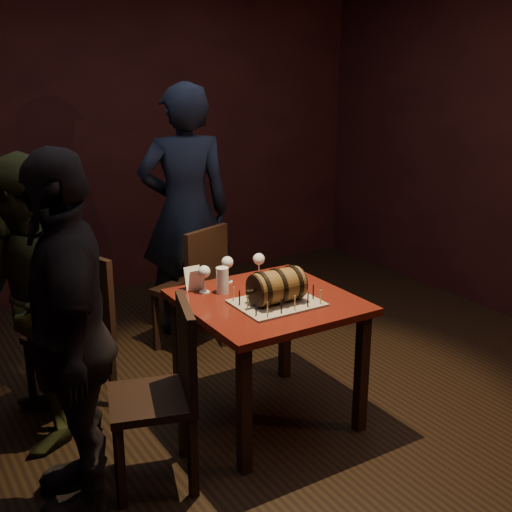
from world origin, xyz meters
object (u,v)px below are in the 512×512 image
pint_of_ale (222,281)px  wine_glass_right (259,260)px  wine_glass_mid (227,264)px  chair_left_rear (79,324)px  person_back (185,212)px  barrel_cake (277,286)px  person_left_front (70,336)px  chair_back (197,283)px  chair_left_front (167,385)px  wine_glass_left (204,273)px  person_left_rear (22,305)px  pub_table (268,317)px

pint_of_ale → wine_glass_right: bearing=18.0°
wine_glass_right → pint_of_ale: 0.32m
wine_glass_mid → chair_left_rear: bearing=154.5°
person_back → wine_glass_mid: bearing=94.0°
barrel_cake → person_left_front: bearing=-177.4°
chair_back → chair_left_front: 1.47m
pint_of_ale → chair_left_front: chair_left_front is taller
wine_glass_mid → pint_of_ale: 0.19m
wine_glass_left → chair_back: chair_back is taller
person_left_rear → wine_glass_left: bearing=86.0°
pub_table → person_back: size_ratio=0.48×
person_back → chair_back: bearing=90.1°
wine_glass_right → person_left_front: size_ratio=0.10×
wine_glass_right → person_left_front: bearing=-160.2°
wine_glass_mid → pint_of_ale: wine_glass_mid is taller
wine_glass_left → chair_back: bearing=67.1°
wine_glass_mid → pint_of_ale: (-0.11, -0.14, -0.04)m
wine_glass_left → pint_of_ale: (0.09, -0.06, -0.05)m
wine_glass_right → person_back: person_back is taller
pint_of_ale → chair_left_rear: chair_left_rear is taller
wine_glass_left → person_left_rear: (-0.95, 0.22, -0.08)m
wine_glass_mid → chair_back: chair_back is taller
pint_of_ale → wine_glass_left: bearing=146.0°
barrel_cake → wine_glass_mid: barrel_cake is taller
person_left_front → chair_back: bearing=148.4°
chair_back → person_left_front: size_ratio=0.55×
pub_table → person_left_rear: (-1.21, 0.50, 0.15)m
wine_glass_mid → chair_left_rear: size_ratio=0.17×
chair_left_front → person_left_rear: size_ratio=0.59×
wine_glass_mid → barrel_cake: bearing=-83.4°
pint_of_ale → person_left_rear: size_ratio=0.09×
wine_glass_right → person_left_front: (-1.28, -0.46, -0.02)m
chair_back → person_left_rear: size_ratio=0.59×
barrel_cake → wine_glass_left: barrel_cake is taller
pint_of_ale → person_left_rear: bearing=164.8°
person_left_front → chair_left_rear: bearing=176.4°
chair_back → pub_table: bearing=-93.6°
pub_table → chair_left_rear: chair_left_rear is taller
chair_back → person_back: person_back is taller
pint_of_ale → chair_back: bearing=74.0°
chair_back → chair_left_front: size_ratio=1.00×
person_left_rear → chair_left_front: bearing=43.6°
chair_back → wine_glass_mid: bearing=-100.2°
chair_back → chair_left_front: same height
wine_glass_right → person_back: 1.11m
wine_glass_right → barrel_cake: bearing=-109.0°
person_left_rear → person_left_front: size_ratio=0.94×
chair_left_rear → wine_glass_mid: bearing=-25.5°
chair_left_rear → chair_back: bearing=17.2°
chair_back → person_back: 0.59m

